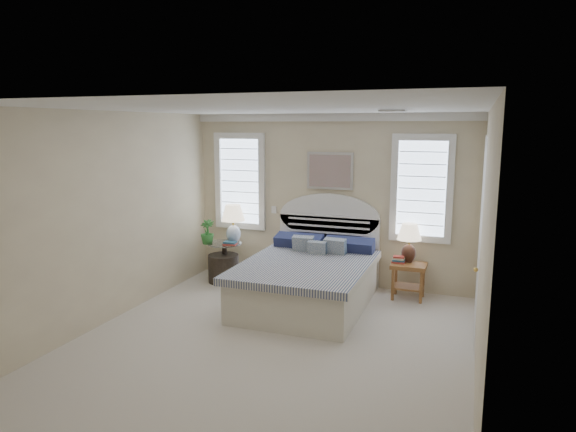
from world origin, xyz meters
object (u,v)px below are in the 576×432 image
Objects in this scene: floor_pot at (224,268)px; lamp_right at (409,238)px; side_table_left at (225,257)px; lamp_left at (233,219)px; nightstand_right at (409,273)px; bed at (309,277)px.

floor_pot is 0.86× the size of lamp_right.
lamp_right reaches higher than floor_pot.
lamp_left is at bearing 31.34° from side_table_left.
lamp_left is at bearing 57.23° from floor_pot.
nightstand_right is 0.84× the size of lamp_left.
side_table_left is 1.27× the size of floor_pot.
lamp_right is at bearing 4.24° from side_table_left.
bed is 1.71m from floor_pot.
bed is 1.75m from side_table_left.
nightstand_right is 0.92× the size of lamp_right.
side_table_left is (-1.65, 0.59, 0.00)m from bed.
lamp_right is (2.80, 0.14, -0.13)m from lamp_left.
side_table_left is at bearing 160.26° from bed.
side_table_left reaches higher than nightstand_right.
side_table_left is 1.09× the size of lamp_right.
side_table_left is 0.65m from lamp_left.
lamp_left is at bearing -177.16° from lamp_right.
nightstand_right is 1.07× the size of floor_pot.
floor_pot is at bearing -173.99° from lamp_right.
side_table_left is 1.00× the size of lamp_left.
bed is 4.59× the size of floor_pot.
bed reaches higher than lamp_right.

